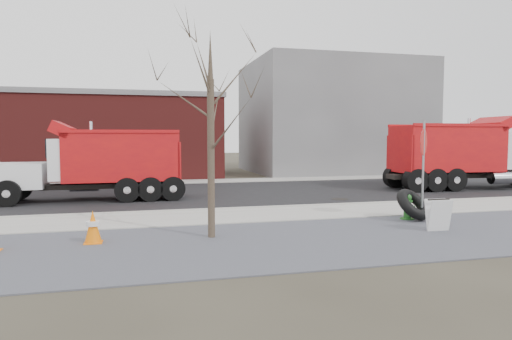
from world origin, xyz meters
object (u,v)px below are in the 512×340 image
object	(u,v)px
dump_truck_red_a	(466,153)
truck_tire	(413,204)
sandwich_board	(438,215)
fire_hydrant	(408,208)
dump_truck_red_b	(99,161)

from	to	relation	value
dump_truck_red_a	truck_tire	bearing A→B (deg)	-134.09
dump_truck_red_a	sandwich_board	bearing A→B (deg)	-129.27
sandwich_board	dump_truck_red_a	distance (m)	11.83
fire_hydrant	dump_truck_red_b	xyz separation A→B (m)	(-9.60, 6.91, 1.22)
sandwich_board	dump_truck_red_b	xyz separation A→B (m)	(-9.39, 8.69, 1.13)
fire_hydrant	truck_tire	xyz separation A→B (m)	(0.07, -0.17, 0.13)
truck_tire	dump_truck_red_a	world-z (taller)	dump_truck_red_a
fire_hydrant	dump_truck_red_a	distance (m)	10.45
truck_tire	sandwich_board	distance (m)	1.64
fire_hydrant	dump_truck_red_b	size ratio (longest dim) A/B	0.11
fire_hydrant	truck_tire	world-z (taller)	truck_tire
fire_hydrant	sandwich_board	xyz separation A→B (m)	(-0.21, -1.78, 0.09)
sandwich_board	dump_truck_red_b	bearing A→B (deg)	139.80
dump_truck_red_a	dump_truck_red_b	bearing A→B (deg)	-177.02
truck_tire	sandwich_board	size ratio (longest dim) A/B	1.73
truck_tire	sandwich_board	world-z (taller)	truck_tire
truck_tire	dump_truck_red_a	bearing A→B (deg)	43.01
fire_hydrant	truck_tire	distance (m)	0.23
truck_tire	dump_truck_red_a	size ratio (longest dim) A/B	0.17
fire_hydrant	truck_tire	size ratio (longest dim) A/B	0.54
fire_hydrant	dump_truck_red_b	world-z (taller)	dump_truck_red_b
truck_tire	dump_truck_red_b	bearing A→B (deg)	143.77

